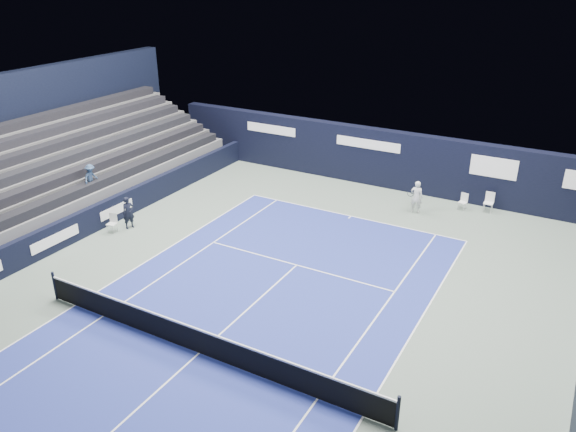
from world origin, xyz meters
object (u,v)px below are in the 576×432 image
object	(u,v)px
tennis_net	(198,340)
tennis_player	(416,197)
folding_chair_back_a	(463,200)
line_judge_chair	(112,221)
folding_chair_back_b	(489,201)

from	to	relation	value
tennis_net	tennis_player	bearing A→B (deg)	79.65
folding_chair_back_a	tennis_player	xyz separation A→B (m)	(-1.93, -1.49, 0.34)
folding_chair_back_a	tennis_net	world-z (taller)	tennis_net
line_judge_chair	tennis_net	world-z (taller)	tennis_net
folding_chair_back_b	tennis_net	xyz separation A→B (m)	(-5.60, -15.72, -0.05)
tennis_net	folding_chair_back_a	bearing A→B (deg)	73.79
line_judge_chair	tennis_player	distance (m)	14.26
folding_chair_back_a	folding_chair_back_b	bearing A→B (deg)	27.57
line_judge_chair	tennis_player	world-z (taller)	tennis_player
tennis_player	line_judge_chair	bearing A→B (deg)	-142.12
folding_chair_back_b	line_judge_chair	size ratio (longest dim) A/B	1.11
folding_chair_back_a	line_judge_chair	world-z (taller)	line_judge_chair
tennis_net	tennis_player	world-z (taller)	tennis_player
folding_chair_back_b	tennis_net	world-z (taller)	tennis_net
folding_chair_back_b	tennis_net	size ratio (longest dim) A/B	0.08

